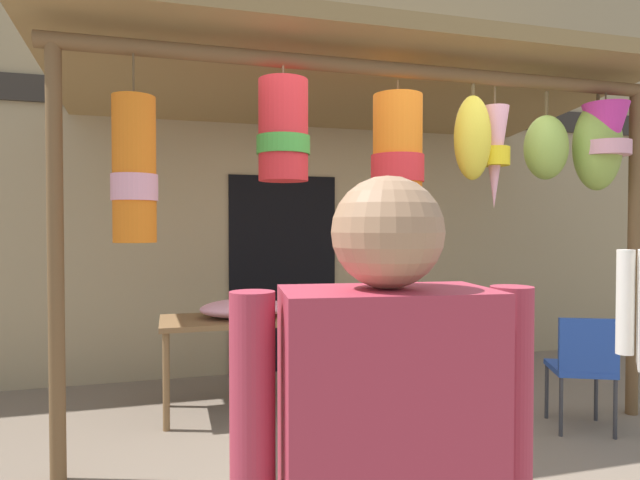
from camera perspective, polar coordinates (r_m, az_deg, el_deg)
ground_plane at (r=3.90m, az=9.72°, el=-20.96°), size 30.00×30.00×0.00m
shop_facade at (r=5.75m, az=0.06°, el=8.58°), size 12.26×0.29×4.40m
market_stall_canopy at (r=4.53m, az=4.84°, el=13.60°), size 4.65×2.59×2.85m
display_table at (r=4.40m, az=-7.12°, el=-9.15°), size 1.45×0.64×0.76m
flower_heap_on_table at (r=4.35m, az=-7.92°, el=-7.20°), size 0.69×0.49×0.15m
folding_chair at (r=4.38m, az=26.25°, el=-11.65°), size 0.53×0.53×0.84m
wicker_basket_by_table at (r=4.05m, az=6.27°, el=-18.29°), size 0.42×0.42×0.23m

